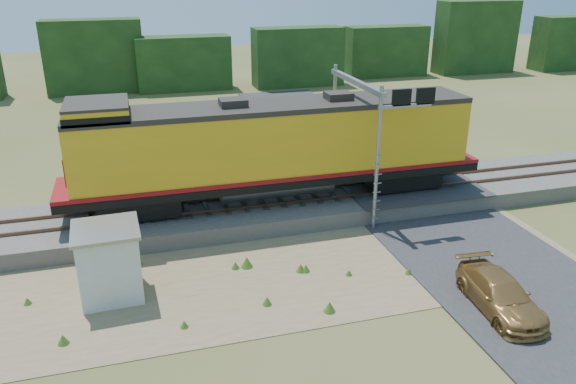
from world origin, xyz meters
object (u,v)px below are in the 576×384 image
object	(u,v)px
signal_gantry	(367,111)
car	(500,294)
locomotive	(271,147)
shed	(109,262)

from	to	relation	value
signal_gantry	car	distance (m)	10.57
locomotive	signal_gantry	xyz separation A→B (m)	(4.52, -0.65, 1.55)
shed	car	size ratio (longest dim) A/B	0.65
shed	signal_gantry	world-z (taller)	signal_gantry
car	shed	bearing A→B (deg)	164.98
locomotive	shed	xyz separation A→B (m)	(-7.49, -5.38, -2.11)
shed	car	world-z (taller)	shed
locomotive	car	distance (m)	12.03
car	signal_gantry	bearing A→B (deg)	102.23
shed	locomotive	bearing A→B (deg)	33.43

